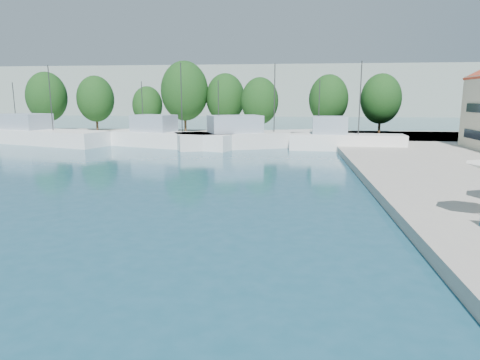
# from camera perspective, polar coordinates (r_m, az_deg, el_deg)

# --- Properties ---
(quay_far) EXTENTS (90.00, 16.00, 0.60)m
(quay_far) POSITION_cam_1_polar(r_m,az_deg,el_deg) (63.44, -1.32, 5.91)
(quay_far) COLOR #ADA99D
(quay_far) RESTS_ON ground
(hill_west) EXTENTS (180.00, 40.00, 16.00)m
(hill_west) POSITION_cam_1_polar(r_m,az_deg,el_deg) (158.62, -4.51, 11.67)
(hill_west) COLOR gray
(hill_west) RESTS_ON ground
(hill_east) EXTENTS (140.00, 40.00, 12.00)m
(hill_east) POSITION_cam_1_polar(r_m,az_deg,el_deg) (179.84, 19.71, 10.35)
(hill_east) COLOR gray
(hill_east) RESTS_ON ground
(trawler_01) EXTENTS (19.82, 10.87, 10.20)m
(trawler_01) POSITION_cam_1_polar(r_m,az_deg,el_deg) (61.15, -25.10, 5.42)
(trawler_01) COLOR white
(trawler_01) RESTS_ON ground
(trawler_02) EXTENTS (16.75, 9.14, 10.20)m
(trawler_02) POSITION_cam_1_polar(r_m,az_deg,el_deg) (52.44, -9.57, 5.55)
(trawler_02) COLOR white
(trawler_02) RESTS_ON ground
(trawler_03) EXTENTS (20.20, 12.56, 10.20)m
(trawler_03) POSITION_cam_1_polar(r_m,az_deg,el_deg) (51.67, 1.95, 5.61)
(trawler_03) COLOR silver
(trawler_03) RESTS_ON ground
(trawler_04) EXTENTS (12.80, 3.76, 10.20)m
(trawler_04) POSITION_cam_1_polar(r_m,az_deg,el_deg) (49.93, 13.61, 5.13)
(trawler_04) COLOR white
(trawler_04) RESTS_ON ground
(tree_01) EXTENTS (6.30, 6.30, 9.32)m
(tree_01) POSITION_cam_1_polar(r_m,az_deg,el_deg) (76.16, -24.38, 10.07)
(tree_01) COLOR #3F2B19
(tree_01) RESTS_ON quay_far
(tree_02) EXTENTS (5.91, 5.91, 8.74)m
(tree_02) POSITION_cam_1_polar(r_m,az_deg,el_deg) (74.08, -18.70, 10.21)
(tree_02) COLOR #3F2B19
(tree_02) RESTS_ON quay_far
(tree_03) EXTENTS (4.77, 4.77, 7.06)m
(tree_03) POSITION_cam_1_polar(r_m,az_deg,el_deg) (70.94, -12.24, 9.73)
(tree_03) COLOR #3F2B19
(tree_03) RESTS_ON quay_far
(tree_04) EXTENTS (7.32, 7.32, 10.83)m
(tree_04) POSITION_cam_1_polar(r_m,az_deg,el_deg) (68.15, -7.39, 11.68)
(tree_04) COLOR #3F2B19
(tree_04) RESTS_ON quay_far
(tree_05) EXTENTS (6.07, 6.07, 8.99)m
(tree_05) POSITION_cam_1_polar(r_m,az_deg,el_deg) (68.12, -1.96, 10.87)
(tree_05) COLOR #3F2B19
(tree_05) RESTS_ON quay_far
(tree_06) EXTENTS (5.56, 5.56, 8.23)m
(tree_06) POSITION_cam_1_polar(r_m,az_deg,el_deg) (64.60, 2.64, 10.47)
(tree_06) COLOR #3F2B19
(tree_06) RESTS_ON quay_far
(tree_07) EXTENTS (5.86, 5.86, 8.68)m
(tree_07) POSITION_cam_1_polar(r_m,az_deg,el_deg) (66.44, 11.73, 10.50)
(tree_07) COLOR #3F2B19
(tree_07) RESTS_ON quay_far
(tree_08) EXTENTS (5.94, 5.94, 8.79)m
(tree_08) POSITION_cam_1_polar(r_m,az_deg,el_deg) (68.01, 18.27, 10.24)
(tree_08) COLOR #3F2B19
(tree_08) RESTS_ON quay_far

